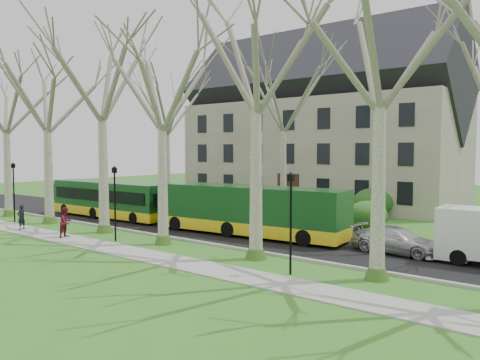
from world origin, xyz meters
name	(u,v)px	position (x,y,z in m)	size (l,w,h in m)	color
ground	(203,252)	(0.00, 0.00, 0.00)	(120.00, 120.00, 0.00)	#417A22
sidewalk	(168,260)	(0.00, -2.50, 0.03)	(70.00, 2.00, 0.06)	gray
road	(263,236)	(0.00, 5.50, 0.03)	(80.00, 8.00, 0.06)	black
curb	(221,246)	(0.00, 1.50, 0.07)	(80.00, 0.25, 0.14)	#A5A39E
building	(321,122)	(-6.00, 24.00, 8.07)	(26.50, 12.20, 16.00)	gray
tree_row_verge	(206,118)	(0.00, 0.30, 7.00)	(49.00, 7.00, 14.00)	gray
tree_row_far	(292,141)	(-1.33, 11.00, 6.00)	(33.00, 7.00, 12.00)	gray
lamp_row	(189,205)	(0.00, -1.00, 2.57)	(36.22, 0.22, 4.30)	black
hedges	(276,203)	(-4.67, 14.00, 1.00)	(30.60, 8.60, 2.00)	#164E1D
bus_lead	(110,199)	(-13.89, 4.50, 1.50)	(11.54, 2.40, 2.88)	#124019
bus_follow	(248,210)	(-0.84, 5.02, 1.63)	(12.60, 2.62, 3.15)	#124019
sedan	(396,240)	(8.22, 5.64, 0.73)	(1.88, 4.63, 1.34)	#B7B6BC
pedestrian_a	(21,217)	(-13.93, -2.56, 0.88)	(0.60, 0.39, 1.65)	black
pedestrian_b	(66,222)	(-9.12, -2.27, 0.98)	(0.89, 0.69, 1.83)	#581423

